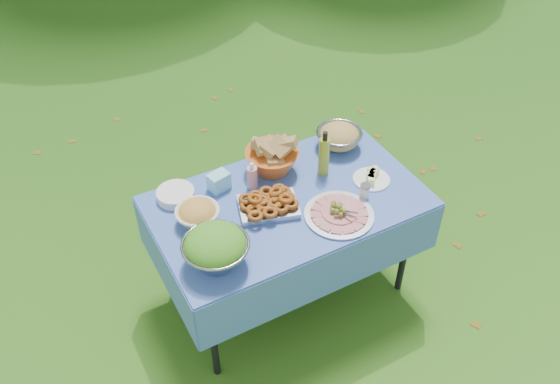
# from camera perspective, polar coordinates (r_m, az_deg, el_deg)

# --- Properties ---
(ground) EXTENTS (80.00, 80.00, 0.00)m
(ground) POSITION_cam_1_polar(r_m,az_deg,el_deg) (3.76, 0.66, -9.34)
(ground) COLOR #0A3309
(ground) RESTS_ON ground
(picnic_table) EXTENTS (1.46, 0.86, 0.76)m
(picnic_table) POSITION_cam_1_polar(r_m,az_deg,el_deg) (3.47, 0.71, -5.40)
(picnic_table) COLOR #77A9E4
(picnic_table) RESTS_ON ground
(salad_bowl) EXTENTS (0.33, 0.33, 0.21)m
(salad_bowl) POSITION_cam_1_polar(r_m,az_deg,el_deg) (2.83, -6.22, -5.37)
(salad_bowl) COLOR gray
(salad_bowl) RESTS_ON picnic_table
(pasta_bowl_white) EXTENTS (0.26, 0.26, 0.12)m
(pasta_bowl_white) POSITION_cam_1_polar(r_m,az_deg,el_deg) (3.07, -7.95, -2.06)
(pasta_bowl_white) COLOR white
(pasta_bowl_white) RESTS_ON picnic_table
(plate_stack) EXTENTS (0.23, 0.23, 0.05)m
(plate_stack) POSITION_cam_1_polar(r_m,az_deg,el_deg) (3.25, -10.01, -0.25)
(plate_stack) COLOR white
(plate_stack) RESTS_ON picnic_table
(wipes_box) EXTENTS (0.13, 0.10, 0.10)m
(wipes_box) POSITION_cam_1_polar(r_m,az_deg,el_deg) (3.26, -5.91, 1.01)
(wipes_box) COLOR #91DFF4
(wipes_box) RESTS_ON picnic_table
(sanitizer_bottle) EXTENTS (0.07, 0.07, 0.17)m
(sanitizer_bottle) POSITION_cam_1_polar(r_m,az_deg,el_deg) (3.23, -2.70, 1.60)
(sanitizer_bottle) COLOR pink
(sanitizer_bottle) RESTS_ON picnic_table
(bread_bowl) EXTENTS (0.40, 0.40, 0.21)m
(bread_bowl) POSITION_cam_1_polar(r_m,az_deg,el_deg) (3.33, -0.75, 3.50)
(bread_bowl) COLOR #CD5D1E
(bread_bowl) RESTS_ON picnic_table
(pasta_bowl_steel) EXTENTS (0.34, 0.34, 0.14)m
(pasta_bowl_steel) POSITION_cam_1_polar(r_m,az_deg,el_deg) (3.55, 5.72, 5.37)
(pasta_bowl_steel) COLOR gray
(pasta_bowl_steel) RESTS_ON picnic_table
(fried_tray) EXTENTS (0.36, 0.30, 0.07)m
(fried_tray) POSITION_cam_1_polar(r_m,az_deg,el_deg) (3.13, -1.13, -1.20)
(fried_tray) COLOR #B5B6BA
(fried_tray) RESTS_ON picnic_table
(charcuterie_platter) EXTENTS (0.41, 0.41, 0.08)m
(charcuterie_platter) POSITION_cam_1_polar(r_m,az_deg,el_deg) (3.10, 5.75, -1.72)
(charcuterie_platter) COLOR #B0B3B8
(charcuterie_platter) RESTS_ON picnic_table
(oil_bottle) EXTENTS (0.06, 0.06, 0.28)m
(oil_bottle) POSITION_cam_1_polar(r_m,az_deg,el_deg) (3.30, 4.27, 3.78)
(oil_bottle) COLOR #9BAA23
(oil_bottle) RESTS_ON picnic_table
(cheese_plate) EXTENTS (0.27, 0.27, 0.06)m
(cheese_plate) POSITION_cam_1_polar(r_m,az_deg,el_deg) (3.35, 8.82, 1.52)
(cheese_plate) COLOR white
(cheese_plate) RESTS_ON picnic_table
(shaker) EXTENTS (0.06, 0.06, 0.09)m
(shaker) POSITION_cam_1_polar(r_m,az_deg,el_deg) (3.23, 8.16, 0.10)
(shaker) COLOR white
(shaker) RESTS_ON picnic_table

